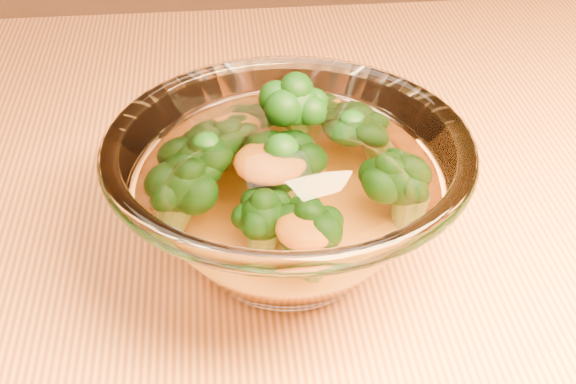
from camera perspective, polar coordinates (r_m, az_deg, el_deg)
The scene contains 4 objects.
table at distance 0.62m, azimuth 3.50°, elevation -10.42°, with size 1.20×0.80×0.75m.
glass_bowl at distance 0.50m, azimuth 0.00°, elevation -0.45°, with size 0.23×0.23×0.10m.
cheese_sauce at distance 0.52m, azimuth 0.00°, elevation -2.34°, with size 0.11×0.11×0.03m, color orange.
broccoli_heap at distance 0.51m, azimuth -0.29°, elevation 1.75°, with size 0.16×0.14×0.08m.
Camera 1 is at (-0.08, -0.42, 1.10)m, focal length 50.00 mm.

